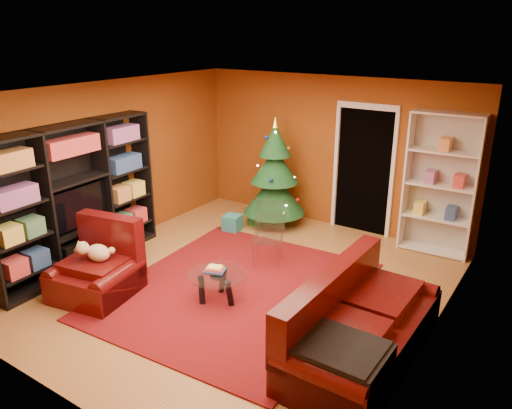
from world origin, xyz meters
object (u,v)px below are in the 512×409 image
Objects in this scene: sofa at (364,319)px; coffee_table at (218,287)px; armchair at (94,268)px; rug at (237,290)px; gift_box_red at (279,209)px; dog at (98,253)px; christmas_tree at (275,174)px; gift_box_teal at (232,223)px; acrylic_chair at (268,238)px; media_unit at (75,198)px; gift_box_green at (257,217)px; white_bookshelf at (440,185)px.

coffee_table is at bearing 88.74° from sofa.
armchair is 1.63m from coffee_table.
rug is 2.05m from sofa.
dog is (-0.41, -3.82, 0.48)m from gift_box_red.
rug is 2.63m from christmas_tree.
coffee_table reaches higher than gift_box_teal.
gift_box_red is 0.23× the size of armchair.
christmas_tree is 3.94m from sofa.
gift_box_teal reaches higher than gift_box_red.
dog is 0.18× the size of sofa.
christmas_tree is 3.53m from armchair.
rug is 4.00× the size of acrylic_chair.
dog is 3.44m from sofa.
christmas_tree is at bearing 60.49° from media_unit.
gift_box_red is at bearing 110.00° from rug.
gift_box_teal is at bearing 76.08° from armchair.
gift_box_red is at bearing 75.17° from gift_box_teal.
armchair is at bearing -142.36° from rug.
coffee_table is (1.07, -2.50, 0.08)m from gift_box_green.
acrylic_chair is at bearing 91.47° from coffee_table.
sofa reaches higher than armchair.
acrylic_chair reaches higher than gift_box_red.
gift_box_green is 0.63× the size of dog.
christmas_tree is (1.49, 2.97, -0.11)m from media_unit.
acrylic_chair reaches higher than rug.
acrylic_chair is (-2.03, 1.31, -0.04)m from sofa.
rug is 2.64m from media_unit.
coffee_table is 1.26m from acrylic_chair.
rug is 1.26× the size of media_unit.
dog is at bearing -99.57° from christmas_tree.
media_unit is 5.38m from white_bookshelf.
media_unit is at bearing 145.71° from dog.
media_unit reaches higher than gift_box_teal.
dog is (0.92, -0.41, -0.45)m from media_unit.
gift_box_teal is 0.70× the size of dog.
white_bookshelf reaches higher than gift_box_teal.
gift_box_teal is at bearing 123.29° from acrylic_chair.
christmas_tree reaches higher than dog.
gift_box_teal is at bearing 127.90° from rug.
media_unit reaches higher than christmas_tree.
white_bookshelf is (3.12, 1.07, 0.95)m from gift_box_teal.
christmas_tree reaches higher than gift_box_green.
gift_box_red is 3.25m from coffee_table.
white_bookshelf reaches higher than rug.
gift_box_teal is 2.80m from armchair.
coffee_table is at bearing -123.20° from white_bookshelf.
white_bookshelf is at bearing 18.97° from gift_box_teal.
gift_box_green is at bearing 105.07° from acrylic_chair.
gift_box_teal is (1.05, 2.32, -0.91)m from media_unit.
gift_box_red is at bearing 79.98° from gift_box_green.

